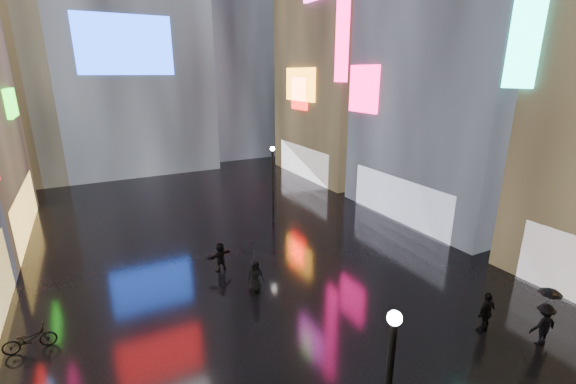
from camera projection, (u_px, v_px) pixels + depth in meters
ground at (229, 235)px, 24.03m from camera, size 140.00×140.00×0.00m
building_right_far at (351, 24)px, 35.42m from camera, size 10.28×12.00×28.00m
tower_flank_right at (221, 7)px, 44.97m from camera, size 12.00×12.00×34.00m
lamp_far at (273, 180)px, 25.14m from camera, size 0.30×0.30×5.20m
pedestrian_2 at (543, 324)px, 14.13m from camera, size 1.19×0.83×1.68m
pedestrian_3 at (486, 312)px, 14.82m from camera, size 1.03×0.50×1.71m
pedestrian_4 at (255, 276)px, 17.60m from camera, size 0.80×0.54×1.58m
pedestrian_5 at (220, 257)px, 19.48m from camera, size 1.48×0.86×1.52m
umbrella_1 at (550, 297)px, 13.78m from camera, size 0.93×0.93×0.66m
umbrella_2 at (254, 251)px, 17.23m from camera, size 1.43×1.43×0.92m
bicycle at (29, 339)px, 13.92m from camera, size 1.73×0.62×0.91m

